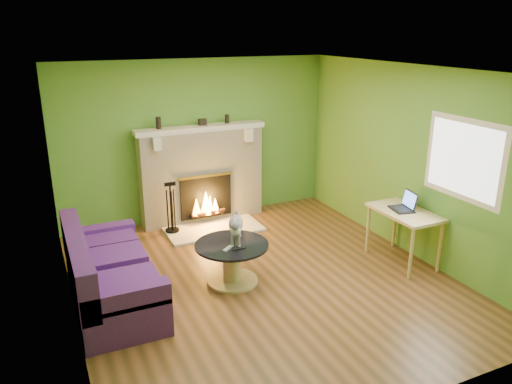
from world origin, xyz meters
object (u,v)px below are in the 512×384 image
cat (236,227)px  sofa (107,275)px  coffee_table (232,260)px  desk (404,217)px

cat → sofa: bearing=-159.4°
cat → coffee_table: bearing=-123.6°
sofa → desk: (3.81, -0.57, 0.30)m
coffee_table → desk: bearing=-10.3°
sofa → coffee_table: (1.49, -0.15, -0.04)m
sofa → desk: size_ratio=1.98×
coffee_table → desk: size_ratio=0.93×
desk → cat: bearing=168.1°
desk → cat: size_ratio=1.59×
desk → cat: 2.29m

